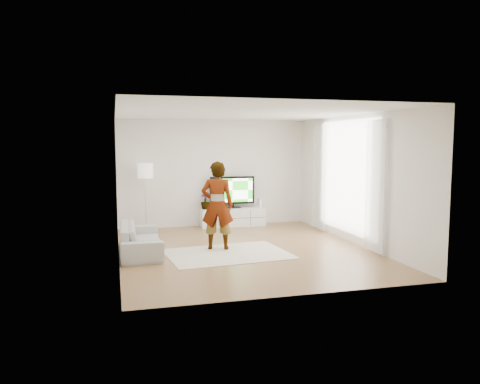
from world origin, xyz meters
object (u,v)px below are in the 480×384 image
object	(u,v)px
media_console	(233,217)
player	(217,205)
rug	(227,254)
floor_lamp	(145,174)
sofa	(141,239)
television	(232,191)

from	to	relation	value
media_console	player	bearing A→B (deg)	-110.66
rug	floor_lamp	size ratio (longest dim) A/B	1.39
rug	floor_lamp	xyz separation A→B (m)	(-1.38, 2.97, 1.43)
media_console	sofa	distance (m)	3.55
television	sofa	bearing A→B (deg)	-135.01
media_console	television	size ratio (longest dim) A/B	1.43
media_console	rug	bearing A→B (deg)	-106.01
sofa	floor_lamp	size ratio (longest dim) A/B	1.17
television	sofa	distance (m)	3.63
media_console	sofa	size ratio (longest dim) A/B	0.86
media_console	floor_lamp	world-z (taller)	floor_lamp
player	floor_lamp	distance (m)	2.87
media_console	floor_lamp	size ratio (longest dim) A/B	1.01
sofa	floor_lamp	world-z (taller)	floor_lamp
media_console	television	world-z (taller)	television
sofa	floor_lamp	xyz separation A→B (m)	(0.27, 2.43, 1.15)
television	floor_lamp	world-z (taller)	floor_lamp
media_console	rug	world-z (taller)	media_console
floor_lamp	media_console	bearing A→B (deg)	1.65
player	television	bearing A→B (deg)	-93.53
television	sofa	size ratio (longest dim) A/B	0.61
media_console	player	xyz separation A→B (m)	(-0.97, -2.58, 0.68)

